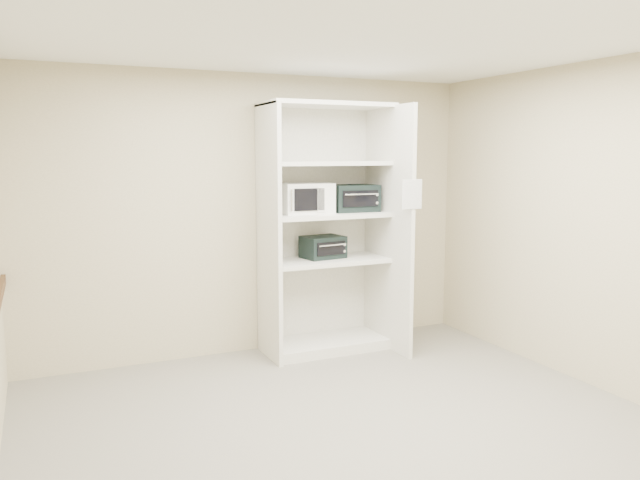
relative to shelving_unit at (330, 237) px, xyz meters
name	(u,v)px	position (x,y,z in m)	size (l,w,h in m)	color
floor	(348,427)	(-0.67, -1.70, -1.13)	(4.50, 4.00, 0.01)	#6A635B
ceiling	(350,37)	(-0.67, -1.70, 1.57)	(4.50, 4.00, 0.01)	white
wall_back	(256,215)	(-0.67, 0.30, 0.22)	(4.50, 0.02, 2.70)	#BFB292
wall_front	(579,304)	(-0.67, -3.70, 0.22)	(4.50, 0.02, 2.70)	#BFB292
wall_right	(589,225)	(1.58, -1.70, 0.22)	(0.02, 4.00, 2.70)	#BFB292
shelving_unit	(330,237)	(0.00, 0.00, 0.00)	(1.24, 0.92, 2.42)	silver
microwave	(305,198)	(-0.24, 0.05, 0.38)	(0.48, 0.37, 0.29)	white
toaster_oven_upper	(353,198)	(0.27, 0.04, 0.37)	(0.46, 0.34, 0.26)	black
toaster_oven_lower	(323,247)	(-0.06, 0.05, -0.10)	(0.39, 0.29, 0.22)	black
paper_sign	(412,194)	(0.53, -0.63, 0.44)	(0.21, 0.01, 0.27)	white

